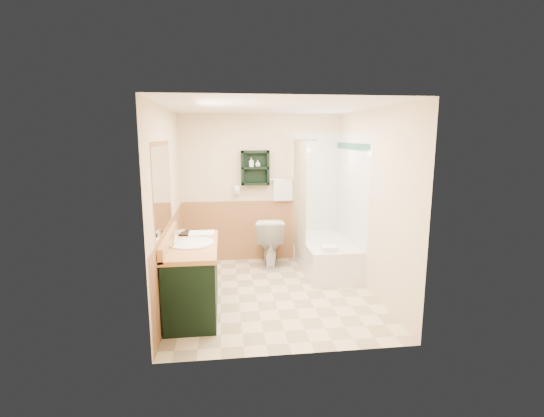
{
  "coord_description": "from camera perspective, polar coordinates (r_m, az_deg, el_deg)",
  "views": [
    {
      "loc": [
        -0.62,
        -4.89,
        2.06
      ],
      "look_at": [
        0.02,
        0.2,
        1.1
      ],
      "focal_mm": 26.0,
      "sensor_mm": 36.0,
      "label": 1
    }
  ],
  "objects": [
    {
      "name": "soap_bottle_b",
      "position": [
        6.33,
        -2.07,
        6.43
      ],
      "size": [
        0.09,
        0.11,
        0.08
      ],
      "primitive_type": "imported",
      "rotation": [
        0.0,
        0.0,
        -0.1
      ],
      "color": "silver",
      "rests_on": "wall_shelf"
    },
    {
      "name": "mirror_glass",
      "position": [
        4.42,
        -15.52,
        2.9
      ],
      "size": [
        1.2,
        1.2,
        0.9
      ],
      "primitive_type": null,
      "color": "white",
      "rests_on": "left_wall"
    },
    {
      "name": "hair_dryer",
      "position": [
        6.38,
        -5.14,
        2.76
      ],
      "size": [
        0.1,
        0.24,
        0.18
      ],
      "primitive_type": null,
      "color": "silver",
      "rests_on": "back_wall"
    },
    {
      "name": "soap_bottle_a",
      "position": [
        6.32,
        -3.02,
        6.35
      ],
      "size": [
        0.08,
        0.15,
        0.07
      ],
      "primitive_type": "imported",
      "rotation": [
        0.0,
        0.0,
        0.09
      ],
      "color": "silver",
      "rests_on": "wall_shelf"
    },
    {
      "name": "back_wall",
      "position": [
        6.5,
        -1.64,
        2.93
      ],
      "size": [
        2.6,
        0.04,
        2.4
      ],
      "primitive_type": "cube",
      "color": "beige",
      "rests_on": "ground"
    },
    {
      "name": "shower_curtain",
      "position": [
        6.0,
        3.96,
        1.79
      ],
      "size": [
        1.05,
        1.05,
        1.7
      ],
      "primitive_type": null,
      "color": "#C2B692",
      "rests_on": "curtain_rod"
    },
    {
      "name": "curtain_rod",
      "position": [
        5.76,
        4.41,
        9.92
      ],
      "size": [
        0.03,
        1.6,
        0.03
      ],
      "primitive_type": "cylinder",
      "rotation": [
        1.57,
        0.0,
        0.0
      ],
      "color": "silver",
      "rests_on": "back_wall"
    },
    {
      "name": "wall_shelf",
      "position": [
        6.34,
        -2.46,
        5.92
      ],
      "size": [
        0.45,
        0.15,
        0.55
      ],
      "primitive_type": "cube",
      "color": "black",
      "rests_on": "back_wall"
    },
    {
      "name": "toilet",
      "position": [
        6.34,
        -0.32,
        -4.76
      ],
      "size": [
        0.52,
        0.83,
        0.77
      ],
      "primitive_type": "imported",
      "rotation": [
        0.0,
        0.0,
        3.04
      ],
      "color": "silver",
      "rests_on": "ground"
    },
    {
      "name": "towel_bar",
      "position": [
        6.45,
        1.52,
        4.22
      ],
      "size": [
        0.4,
        0.06,
        0.4
      ],
      "primitive_type": null,
      "color": "white",
      "rests_on": "back_wall"
    },
    {
      "name": "wainscot_back",
      "position": [
        6.59,
        -1.58,
        -3.15
      ],
      "size": [
        2.58,
        2.58,
        1.0
      ],
      "primitive_type": null,
      "color": "#AC7245",
      "rests_on": "back_wall"
    },
    {
      "name": "floor",
      "position": [
        5.34,
        0.04,
        -12.13
      ],
      "size": [
        3.0,
        3.0,
        0.0
      ],
      "primitive_type": "plane",
      "color": "beige",
      "rests_on": "ground"
    },
    {
      "name": "tile_back",
      "position": [
        6.65,
        7.23,
        1.72
      ],
      "size": [
        0.95,
        0.95,
        2.1
      ],
      "primitive_type": null,
      "color": "white",
      "rests_on": "back_wall"
    },
    {
      "name": "ceiling",
      "position": [
        4.94,
        0.05,
        14.73
      ],
      "size": [
        2.6,
        3.0,
        0.04
      ],
      "primitive_type": "cube",
      "color": "white",
      "rests_on": "back_wall"
    },
    {
      "name": "right_wall",
      "position": [
        5.33,
        14.27,
        0.94
      ],
      "size": [
        0.04,
        3.0,
        2.4
      ],
      "primitive_type": "cube",
      "color": "beige",
      "rests_on": "ground"
    },
    {
      "name": "tub_towel",
      "position": [
        5.53,
        8.28,
        -5.74
      ],
      "size": [
        0.22,
        0.18,
        0.07
      ],
      "primitive_type": "cube",
      "color": "white",
      "rests_on": "bathtub"
    },
    {
      "name": "counter_towel",
      "position": [
        5.0,
        -10.13,
        -3.64
      ],
      "size": [
        0.31,
        0.25,
        0.04
      ],
      "primitive_type": "cube",
      "color": "white",
      "rests_on": "vanity"
    },
    {
      "name": "wainscot_left",
      "position": [
        5.18,
        -14.34,
        -7.33
      ],
      "size": [
        2.98,
        2.98,
        1.0
      ],
      "primitive_type": null,
      "color": "#AC7245",
      "rests_on": "left_wall"
    },
    {
      "name": "mirror_frame",
      "position": [
        4.42,
        -15.59,
        2.9
      ],
      "size": [
        1.3,
        1.3,
        1.0
      ],
      "primitive_type": null,
      "color": "brown",
      "rests_on": "left_wall"
    },
    {
      "name": "tile_right",
      "position": [
        6.04,
        11.28,
        0.71
      ],
      "size": [
        1.5,
        1.5,
        2.1
      ],
      "primitive_type": null,
      "color": "white",
      "rests_on": "right_wall"
    },
    {
      "name": "left_wall",
      "position": [
        5.01,
        -15.09,
        0.31
      ],
      "size": [
        0.04,
        3.0,
        2.4
      ],
      "primitive_type": "cube",
      "color": "beige",
      "rests_on": "ground"
    },
    {
      "name": "tile_accent",
      "position": [
        5.95,
        11.48,
        8.8
      ],
      "size": [
        1.5,
        1.5,
        0.1
      ],
      "primitive_type": null,
      "color": "#164D37",
      "rests_on": "right_wall"
    },
    {
      "name": "vanity_book",
      "position": [
        5.11,
        -13.07,
        -2.32
      ],
      "size": [
        0.18,
        0.06,
        0.23
      ],
      "primitive_type": "imported",
      "rotation": [
        0.0,
        0.0,
        -0.21
      ],
      "color": "black",
      "rests_on": "vanity"
    },
    {
      "name": "bathtub",
      "position": [
        6.18,
        7.69,
        -6.67
      ],
      "size": [
        0.73,
        1.5,
        0.48
      ],
      "primitive_type": "cube",
      "color": "silver",
      "rests_on": "ground"
    },
    {
      "name": "vanity",
      "position": [
        4.78,
        -11.41,
        -9.83
      ],
      "size": [
        0.59,
        1.3,
        0.83
      ],
      "primitive_type": "cube",
      "color": "black",
      "rests_on": "ground"
    }
  ]
}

